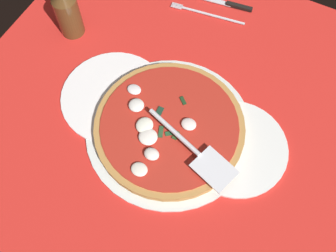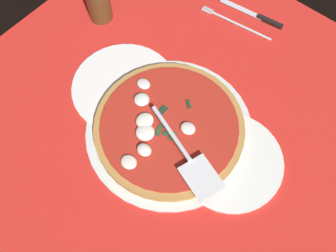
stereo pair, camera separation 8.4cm
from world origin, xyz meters
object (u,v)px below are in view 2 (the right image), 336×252
(dinner_plate_right, at_px, (230,161))
(place_setting_far, at_px, (246,20))
(dinner_plate_left, at_px, (125,86))
(pizza, at_px, (167,126))
(pizza_server, at_px, (186,155))

(dinner_plate_right, bearing_deg, place_setting_far, 119.88)
(dinner_plate_left, height_order, dinner_plate_right, same)
(place_setting_far, bearing_deg, pizza, 89.36)
(dinner_plate_right, distance_m, pizza, 0.16)
(dinner_plate_left, distance_m, dinner_plate_right, 0.30)
(pizza_server, xyz_separation_m, place_setting_far, (-0.13, 0.41, -0.04))
(dinner_plate_left, xyz_separation_m, pizza, (0.15, -0.02, 0.01))
(place_setting_far, bearing_deg, pizza_server, 99.63)
(place_setting_far, bearing_deg, dinner_plate_left, 65.99)
(pizza, distance_m, place_setting_far, 0.38)
(dinner_plate_left, distance_m, pizza_server, 0.24)
(pizza, relative_size, place_setting_far, 1.65)
(dinner_plate_right, bearing_deg, pizza, -169.53)
(dinner_plate_left, bearing_deg, place_setting_far, 73.81)
(pizza, xyz_separation_m, pizza_server, (0.08, -0.04, 0.03))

